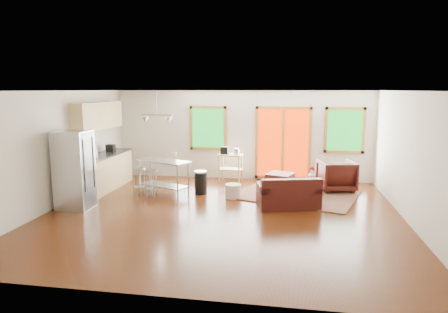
% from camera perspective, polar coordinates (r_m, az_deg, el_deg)
% --- Properties ---
extents(floor, '(7.50, 7.00, 0.02)m').
position_cam_1_polar(floor, '(8.59, -0.33, -8.32)').
color(floor, '#331406').
rests_on(floor, ground).
extents(ceiling, '(7.50, 7.00, 0.02)m').
position_cam_1_polar(ceiling, '(8.17, -0.35, 9.45)').
color(ceiling, silver).
rests_on(ceiling, ground).
extents(back_wall, '(7.50, 0.02, 2.60)m').
position_cam_1_polar(back_wall, '(11.72, 2.57, 3.05)').
color(back_wall, beige).
rests_on(back_wall, ground).
extents(left_wall, '(0.02, 7.00, 2.60)m').
position_cam_1_polar(left_wall, '(9.65, -22.93, 0.90)').
color(left_wall, beige).
rests_on(left_wall, ground).
extents(right_wall, '(0.02, 7.00, 2.60)m').
position_cam_1_polar(right_wall, '(8.50, 25.50, -0.35)').
color(right_wall, beige).
rests_on(right_wall, ground).
extents(front_wall, '(7.50, 0.02, 2.60)m').
position_cam_1_polar(front_wall, '(4.93, -7.30, -6.12)').
color(front_wall, beige).
rests_on(front_wall, ground).
extents(window_left, '(1.10, 0.05, 1.30)m').
position_cam_1_polar(window_left, '(11.81, -2.28, 4.08)').
color(window_left, '#105C19').
rests_on(window_left, back_wall).
extents(french_doors, '(1.60, 0.05, 2.10)m').
position_cam_1_polar(french_doors, '(11.62, 8.42, 1.91)').
color(french_doors, '#BD2A03').
rests_on(french_doors, back_wall).
extents(window_right, '(1.10, 0.05, 1.30)m').
position_cam_1_polar(window_right, '(11.67, 16.86, 3.61)').
color(window_right, '#105C19').
rests_on(window_right, back_wall).
extents(rug, '(3.31, 2.90, 0.03)m').
position_cam_1_polar(rug, '(10.21, 10.37, -5.42)').
color(rug, '#4F5D3A').
rests_on(rug, floor).
extents(loveseat, '(1.48, 1.06, 0.71)m').
position_cam_1_polar(loveseat, '(9.11, 9.18, -5.48)').
color(loveseat, black).
rests_on(loveseat, floor).
extents(coffee_table, '(1.01, 0.76, 0.36)m').
position_cam_1_polar(coffee_table, '(10.31, 11.13, -3.61)').
color(coffee_table, '#331E0D').
rests_on(coffee_table, floor).
extents(armchair, '(1.01, 0.97, 0.89)m').
position_cam_1_polar(armchair, '(10.81, 15.75, -2.44)').
color(armchair, black).
rests_on(armchair, floor).
extents(ottoman, '(0.81, 0.81, 0.42)m').
position_cam_1_polar(ottoman, '(10.75, 8.02, -3.51)').
color(ottoman, black).
rests_on(ottoman, floor).
extents(pouf, '(0.46, 0.46, 0.34)m').
position_cam_1_polar(pouf, '(9.80, 1.32, -4.96)').
color(pouf, beige).
rests_on(pouf, floor).
extents(vase, '(0.22, 0.23, 0.31)m').
position_cam_1_polar(vase, '(10.33, 12.44, -2.47)').
color(vase, silver).
rests_on(vase, coffee_table).
extents(book, '(0.22, 0.12, 0.30)m').
position_cam_1_polar(book, '(10.10, 12.87, -2.54)').
color(book, maroon).
rests_on(book, coffee_table).
extents(cabinets, '(0.64, 2.24, 2.30)m').
position_cam_1_polar(cabinets, '(11.04, -16.91, 0.29)').
color(cabinets, tan).
rests_on(cabinets, floor).
extents(refrigerator, '(0.72, 0.69, 1.74)m').
position_cam_1_polar(refrigerator, '(9.42, -20.54, -1.81)').
color(refrigerator, '#B7BABC').
rests_on(refrigerator, floor).
extents(island, '(1.48, 1.05, 0.87)m').
position_cam_1_polar(island, '(10.17, -8.64, -2.05)').
color(island, '#B7BABC').
rests_on(island, floor).
extents(cup, '(0.12, 0.10, 0.12)m').
position_cam_1_polar(cup, '(10.30, -7.09, 0.45)').
color(cup, silver).
rests_on(cup, island).
extents(bar_stool_a, '(0.43, 0.43, 0.71)m').
position_cam_1_polar(bar_stool_a, '(10.19, -12.09, -2.55)').
color(bar_stool_a, '#B7BABC').
rests_on(bar_stool_a, floor).
extents(bar_stool_b, '(0.34, 0.34, 0.69)m').
position_cam_1_polar(bar_stool_b, '(9.99, -10.33, -2.83)').
color(bar_stool_b, '#B7BABC').
rests_on(bar_stool_b, floor).
extents(trash_can, '(0.42, 0.42, 0.59)m').
position_cam_1_polar(trash_can, '(10.16, -3.34, -3.70)').
color(trash_can, black).
rests_on(trash_can, floor).
extents(kitchen_cart, '(0.71, 0.50, 1.02)m').
position_cam_1_polar(kitchen_cart, '(11.34, 0.85, -0.23)').
color(kitchen_cart, tan).
rests_on(kitchen_cart, floor).
extents(ceiling_flush, '(0.35, 0.35, 0.12)m').
position_cam_1_polar(ceiling_flush, '(8.66, 10.96, 8.75)').
color(ceiling_flush, white).
rests_on(ceiling_flush, ceiling).
extents(pendant_light, '(0.80, 0.18, 0.79)m').
position_cam_1_polar(pendant_light, '(10.13, -9.58, 5.30)').
color(pendant_light, gray).
rests_on(pendant_light, ceiling).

